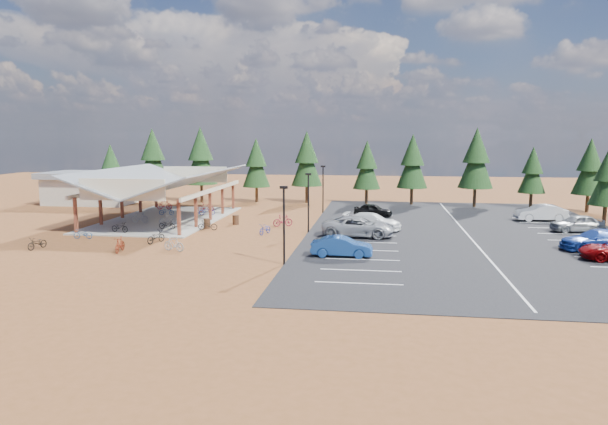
# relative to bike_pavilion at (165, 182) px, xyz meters

# --- Properties ---
(ground) EXTENTS (140.00, 140.00, 0.00)m
(ground) POSITION_rel_bike_pavilion_xyz_m (10.00, -7.00, -3.82)
(ground) COLOR brown
(ground) RESTS_ON ground
(asphalt_lot) EXTENTS (27.00, 44.00, 0.04)m
(asphalt_lot) POSITION_rel_bike_pavilion_xyz_m (28.50, -4.00, -3.80)
(asphalt_lot) COLOR black
(asphalt_lot) RESTS_ON ground
(concrete_pad) EXTENTS (10.60, 18.60, 0.10)m
(concrete_pad) POSITION_rel_bike_pavilion_xyz_m (0.00, 0.00, -3.77)
(concrete_pad) COLOR gray
(concrete_pad) RESTS_ON ground
(bike_pavilion) EXTENTS (11.65, 19.40, 4.97)m
(bike_pavilion) POSITION_rel_bike_pavilion_xyz_m (0.00, 0.00, 0.00)
(bike_pavilion) COLOR #5E2C1A
(bike_pavilion) RESTS_ON concrete_pad
(outbuilding) EXTENTS (11.00, 7.00, 3.90)m
(outbuilding) POSITION_rel_bike_pavilion_xyz_m (-14.00, 11.00, -1.80)
(outbuilding) COLOR #ADA593
(outbuilding) RESTS_ON ground
(lamp_post_0) EXTENTS (0.50, 0.25, 5.14)m
(lamp_post_0) POSITION_rel_bike_pavilion_xyz_m (15.00, -17.00, -0.85)
(lamp_post_0) COLOR black
(lamp_post_0) RESTS_ON ground
(lamp_post_1) EXTENTS (0.50, 0.25, 5.14)m
(lamp_post_1) POSITION_rel_bike_pavilion_xyz_m (15.00, -5.00, -0.85)
(lamp_post_1) COLOR black
(lamp_post_1) RESTS_ON ground
(lamp_post_2) EXTENTS (0.50, 0.25, 5.14)m
(lamp_post_2) POSITION_rel_bike_pavilion_xyz_m (15.00, 7.00, -0.85)
(lamp_post_2) COLOR black
(lamp_post_2) RESTS_ON ground
(trash_bin_0) EXTENTS (0.60, 0.60, 0.90)m
(trash_bin_0) POSITION_rel_bike_pavilion_xyz_m (5.67, -4.34, -3.37)
(trash_bin_0) COLOR #3E2616
(trash_bin_0) RESTS_ON ground
(trash_bin_1) EXTENTS (0.60, 0.60, 0.90)m
(trash_bin_1) POSITION_rel_bike_pavilion_xyz_m (7.67, -1.88, -3.37)
(trash_bin_1) COLOR #3E2616
(trash_bin_1) RESTS_ON ground
(pine_0) EXTENTS (3.11, 3.11, 7.24)m
(pine_0) POSITION_rel_bike_pavilion_xyz_m (-13.38, 14.93, 0.60)
(pine_0) COLOR #382314
(pine_0) RESTS_ON ground
(pine_1) EXTENTS (3.97, 3.97, 9.25)m
(pine_1) POSITION_rel_bike_pavilion_xyz_m (-8.03, 15.84, 1.83)
(pine_1) COLOR #382314
(pine_1) RESTS_ON ground
(pine_2) EXTENTS (4.04, 4.04, 9.42)m
(pine_2) POSITION_rel_bike_pavilion_xyz_m (-1.08, 14.27, 1.93)
(pine_2) COLOR #382314
(pine_2) RESTS_ON ground
(pine_3) EXTENTS (3.45, 3.45, 8.03)m
(pine_3) POSITION_rel_bike_pavilion_xyz_m (5.71, 15.39, 1.08)
(pine_3) COLOR #382314
(pine_3) RESTS_ON ground
(pine_4) EXTENTS (3.82, 3.82, 8.90)m
(pine_4) POSITION_rel_bike_pavilion_xyz_m (12.07, 15.50, 1.61)
(pine_4) COLOR #382314
(pine_4) RESTS_ON ground
(pine_5) EXTENTS (3.33, 3.33, 7.76)m
(pine_5) POSITION_rel_bike_pavilion_xyz_m (19.47, 15.43, 0.91)
(pine_5) COLOR #382314
(pine_5) RESTS_ON ground
(pine_6) EXTENTS (3.67, 3.67, 8.54)m
(pine_6) POSITION_rel_bike_pavilion_xyz_m (24.90, 15.41, 1.39)
(pine_6) COLOR #382314
(pine_6) RESTS_ON ground
(pine_7) EXTENTS (3.98, 3.98, 9.28)m
(pine_7) POSITION_rel_bike_pavilion_xyz_m (32.10, 14.31, 1.84)
(pine_7) COLOR #382314
(pine_7) RESTS_ON ground
(pine_8) EXTENTS (3.05, 3.05, 7.10)m
(pine_8) POSITION_rel_bike_pavilion_xyz_m (38.52, 14.74, 0.51)
(pine_8) COLOR #382314
(pine_8) RESTS_ON ground
(pine_12) EXTENTS (3.12, 3.12, 7.26)m
(pine_12) POSITION_rel_bike_pavilion_xyz_m (42.32, 3.54, 0.61)
(pine_12) COLOR #382314
(pine_12) RESTS_ON ground
(pine_13) EXTENTS (3.47, 3.47, 8.09)m
(pine_13) POSITION_rel_bike_pavilion_xyz_m (43.56, 11.49, 1.12)
(pine_13) COLOR #382314
(pine_13) RESTS_ON ground
(bike_0) EXTENTS (1.74, 0.92, 0.87)m
(bike_0) POSITION_rel_bike_pavilion_xyz_m (-0.96, -7.80, -3.29)
(bike_0) COLOR black
(bike_0) RESTS_ON concrete_pad
(bike_1) EXTENTS (1.86, 0.77, 1.08)m
(bike_1) POSITION_rel_bike_pavilion_xyz_m (-1.41, -2.84, -3.18)
(bike_1) COLOR gray
(bike_1) RESTS_ON concrete_pad
(bike_2) EXTENTS (1.62, 0.79, 0.81)m
(bike_2) POSITION_rel_bike_pavilion_xyz_m (-0.91, 2.43, -3.32)
(bike_2) COLOR navy
(bike_2) RESTS_ON concrete_pad
(bike_3) EXTENTS (1.81, 0.66, 1.06)m
(bike_3) POSITION_rel_bike_pavilion_xyz_m (-2.84, 6.53, -3.19)
(bike_3) COLOR maroon
(bike_3) RESTS_ON concrete_pad
(bike_4) EXTENTS (1.62, 0.73, 0.82)m
(bike_4) POSITION_rel_bike_pavilion_xyz_m (2.46, -5.74, -3.31)
(bike_4) COLOR black
(bike_4) RESTS_ON concrete_pad
(bike_5) EXTENTS (1.86, 0.84, 1.08)m
(bike_5) POSITION_rel_bike_pavilion_xyz_m (1.81, -3.66, -3.18)
(bike_5) COLOR gray
(bike_5) RESTS_ON concrete_pad
(bike_6) EXTENTS (1.71, 0.85, 0.86)m
(bike_6) POSITION_rel_bike_pavilion_xyz_m (3.25, 3.00, -3.29)
(bike_6) COLOR navy
(bike_6) RESTS_ON concrete_pad
(bike_7) EXTENTS (1.79, 0.75, 1.04)m
(bike_7) POSITION_rel_bike_pavilion_xyz_m (2.36, 5.32, -3.20)
(bike_7) COLOR maroon
(bike_7) RESTS_ON concrete_pad
(bike_8) EXTENTS (0.94, 1.83, 0.92)m
(bike_8) POSITION_rel_bike_pavilion_xyz_m (-3.92, -14.78, -3.36)
(bike_8) COLOR black
(bike_8) RESTS_ON ground
(bike_10) EXTENTS (1.59, 0.65, 0.81)m
(bike_10) POSITION_rel_bike_pavilion_xyz_m (-2.76, -10.56, -3.42)
(bike_10) COLOR navy
(bike_10) RESTS_ON ground
(bike_11) EXTENTS (0.75, 1.90, 1.11)m
(bike_11) POSITION_rel_bike_pavilion_xyz_m (2.62, -14.90, -3.27)
(bike_11) COLOR maroon
(bike_11) RESTS_ON ground
(bike_12) EXTENTS (1.24, 1.97, 0.98)m
(bike_12) POSITION_rel_bike_pavilion_xyz_m (3.83, -11.39, -3.33)
(bike_12) COLOR black
(bike_12) RESTS_ON ground
(bike_13) EXTENTS (1.86, 1.06, 1.08)m
(bike_13) POSITION_rel_bike_pavilion_xyz_m (6.35, -14.06, -3.29)
(bike_13) COLOR #95989D
(bike_13) RESTS_ON ground
(bike_14) EXTENTS (1.12, 1.87, 0.93)m
(bike_14) POSITION_rel_bike_pavilion_xyz_m (11.49, -6.51, -3.36)
(bike_14) COLOR navy
(bike_14) RESTS_ON ground
(bike_15) EXTENTS (1.89, 1.27, 1.11)m
(bike_15) POSITION_rel_bike_pavilion_xyz_m (12.26, -2.28, -3.27)
(bike_15) COLOR maroon
(bike_15) RESTS_ON ground
(bike_16) EXTENTS (1.76, 0.74, 0.90)m
(bike_16) POSITION_rel_bike_pavilion_xyz_m (6.02, -5.24, -3.37)
(bike_16) COLOR black
(bike_16) RESTS_ON ground
(car_1) EXTENTS (4.25, 1.53, 1.39)m
(car_1) POSITION_rel_bike_pavilion_xyz_m (18.56, -14.25, -3.09)
(car_1) COLOR navy
(car_1) RESTS_ON asphalt_lot
(car_2) EXTENTS (6.10, 3.06, 1.66)m
(car_2) POSITION_rel_bike_pavilion_xyz_m (19.38, -6.58, -2.95)
(car_2) COLOR gray
(car_2) RESTS_ON asphalt_lot
(car_3) EXTENTS (5.38, 2.84, 1.48)m
(car_3) POSITION_rel_bike_pavilion_xyz_m (20.49, -3.15, -3.04)
(car_3) COLOR white
(car_3) RESTS_ON asphalt_lot
(car_4) EXTENTS (4.14, 2.30, 1.33)m
(car_4) POSITION_rel_bike_pavilion_xyz_m (20.45, 4.81, -3.12)
(car_4) COLOR black
(car_4) RESTS_ON asphalt_lot
(car_7) EXTENTS (5.58, 2.97, 1.54)m
(car_7) POSITION_rel_bike_pavilion_xyz_m (36.84, -9.68, -3.01)
(car_7) COLOR #1C3F9B
(car_7) RESTS_ON asphalt_lot
(car_8) EXTENTS (4.67, 2.55, 1.51)m
(car_8) POSITION_rel_bike_pavilion_xyz_m (38.09, -1.73, -3.03)
(car_8) COLOR gray
(car_8) RESTS_ON asphalt_lot
(car_9) EXTENTS (4.97, 2.15, 1.59)m
(car_9) POSITION_rel_bike_pavilion_xyz_m (36.72, 4.26, -2.99)
(car_9) COLOR silver
(car_9) RESTS_ON asphalt_lot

